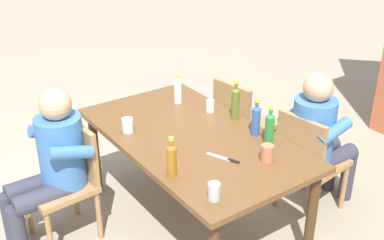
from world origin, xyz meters
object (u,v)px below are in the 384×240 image
(cup_white, at_px, (210,106))
(table_knife, at_px, (225,159))
(chair_near_left, at_px, (69,176))
(cup_terracotta, at_px, (267,153))
(bottle_blue, at_px, (256,119))
(cup_steel, at_px, (214,191))
(dining_table, at_px, (192,145))
(chair_far_right, at_px, (308,159))
(person_in_white_shirt, at_px, (319,135))
(chair_far_left, at_px, (240,121))
(bottle_olive, at_px, (235,102))
(person_in_plaid_shirt, at_px, (52,161))
(bottle_amber, at_px, (172,159))
(cup_glass, at_px, (128,125))
(bottle_green, at_px, (270,128))
(bottle_clear, at_px, (178,91))

(cup_white, height_order, table_knife, cup_white)
(chair_near_left, xyz_separation_m, cup_terracotta, (0.98, 0.99, 0.33))
(bottle_blue, distance_m, cup_steel, 0.86)
(table_knife, bearing_deg, cup_white, 150.70)
(dining_table, distance_m, chair_far_right, 0.92)
(person_in_white_shirt, bearing_deg, chair_far_left, -172.18)
(person_in_white_shirt, bearing_deg, bottle_olive, -132.69)
(chair_near_left, distance_m, person_in_plaid_shirt, 0.20)
(chair_far_left, height_order, bottle_blue, bottle_blue)
(chair_near_left, distance_m, bottle_amber, 0.95)
(bottle_blue, relative_size, cup_white, 2.83)
(person_in_plaid_shirt, distance_m, cup_terracotta, 1.48)
(chair_near_left, distance_m, cup_terracotta, 1.43)
(bottle_amber, bearing_deg, person_in_white_shirt, 88.32)
(chair_far_right, xyz_separation_m, cup_glass, (-0.72, -1.15, 0.32))
(person_in_white_shirt, relative_size, bottle_amber, 4.46)
(chair_far_left, relative_size, bottle_green, 3.01)
(chair_far_left, height_order, bottle_green, bottle_green)
(cup_terracotta, bearing_deg, chair_far_right, 105.25)
(chair_near_left, relative_size, cup_white, 8.89)
(chair_far_right, xyz_separation_m, bottle_amber, (-0.05, -1.21, 0.38))
(table_knife, bearing_deg, chair_near_left, -135.97)
(bottle_clear, height_order, cup_terracotta, bottle_clear)
(chair_near_left, xyz_separation_m, table_knife, (0.81, 0.78, 0.28))
(chair_far_right, relative_size, chair_near_left, 1.00)
(bottle_green, relative_size, cup_steel, 2.73)
(person_in_white_shirt, xyz_separation_m, cup_white, (-0.64, -0.56, 0.15))
(bottle_green, bearing_deg, bottle_clear, -172.69)
(dining_table, height_order, bottle_olive, bottle_olive)
(cup_white, bearing_deg, chair_far_right, 34.73)
(bottle_olive, distance_m, cup_white, 0.24)
(cup_white, relative_size, cup_steel, 0.93)
(person_in_plaid_shirt, xyz_separation_m, cup_white, (0.16, 1.26, 0.15))
(chair_far_left, relative_size, bottle_clear, 3.58)
(cup_glass, distance_m, table_knife, 0.79)
(bottle_blue, xyz_separation_m, cup_steel, (0.46, -0.73, -0.07))
(table_knife, bearing_deg, person_in_white_shirt, 90.21)
(dining_table, height_order, cup_glass, cup_glass)
(chair_far_left, bearing_deg, cup_white, -71.94)
(chair_near_left, bearing_deg, chair_far_left, 89.46)
(bottle_clear, height_order, cup_white, bottle_clear)
(chair_far_right, bearing_deg, bottle_amber, -92.26)
(chair_far_right, distance_m, bottle_blue, 0.60)
(bottle_green, xyz_separation_m, bottle_blue, (-0.16, 0.02, -0.01))
(bottle_olive, bearing_deg, person_in_white_shirt, 47.31)
(chair_far_left, relative_size, bottle_amber, 3.29)
(dining_table, bearing_deg, cup_terracotta, 18.11)
(person_in_white_shirt, distance_m, bottle_amber, 1.33)
(bottle_amber, xyz_separation_m, table_knife, (0.04, 0.39, -0.11))
(bottle_green, distance_m, bottle_olive, 0.46)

